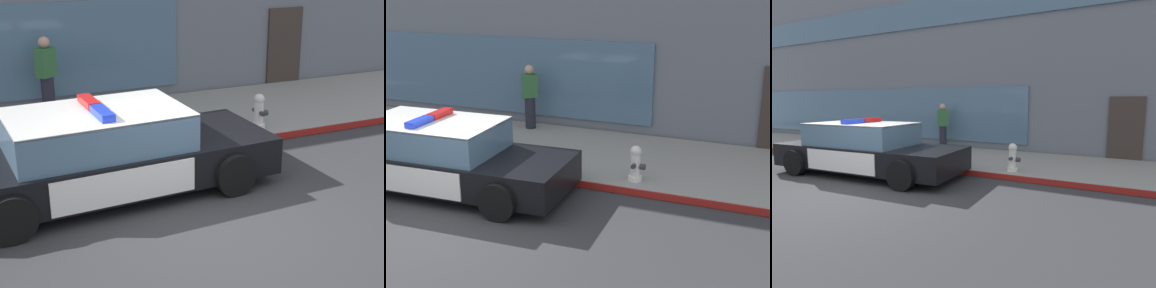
{
  "view_description": "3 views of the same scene",
  "coord_description": "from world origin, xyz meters",
  "views": [
    {
      "loc": [
        -3.25,
        -6.64,
        3.87
      ],
      "look_at": [
        0.5,
        1.92,
        0.45
      ],
      "focal_mm": 53.63,
      "sensor_mm": 36.0,
      "label": 1
    },
    {
      "loc": [
        5.06,
        -6.36,
        3.95
      ],
      "look_at": [
        1.42,
        2.45,
        0.95
      ],
      "focal_mm": 48.42,
      "sensor_mm": 36.0,
      "label": 2
    },
    {
      "loc": [
        4.89,
        -4.52,
        1.94
      ],
      "look_at": [
        1.41,
        2.23,
        0.89
      ],
      "focal_mm": 28.59,
      "sensor_mm": 36.0,
      "label": 3
    }
  ],
  "objects": [
    {
      "name": "pedestrian_on_sidewalk",
      "position": [
        -1.28,
        5.64,
        1.01
      ],
      "size": [
        0.48,
        0.45,
        1.71
      ],
      "rotation": [
        0.0,
        0.0,
        2.22
      ],
      "color": "#23232D",
      "rests_on": "sidewalk"
    },
    {
      "name": "ground",
      "position": [
        0.0,
        0.0,
        0.0
      ],
      "size": [
        48.0,
        48.0,
        0.0
      ],
      "primitive_type": "plane",
      "color": "#303033"
    },
    {
      "name": "curb_red_paint",
      "position": [
        0.0,
        2.56,
        0.08
      ],
      "size": [
        28.8,
        0.04,
        0.14
      ],
      "primitive_type": "cube",
      "color": "maroon",
      "rests_on": "ground"
    },
    {
      "name": "sidewalk",
      "position": [
        0.0,
        4.37,
        0.07
      ],
      "size": [
        48.0,
        3.59,
        0.15
      ],
      "primitive_type": "cube",
      "color": "gray",
      "rests_on": "ground"
    },
    {
      "name": "police_cruiser",
      "position": [
        -1.13,
        1.49,
        0.68
      ],
      "size": [
        5.24,
        2.26,
        1.49
      ],
      "rotation": [
        0.0,
        0.0,
        0.05
      ],
      "color": "black",
      "rests_on": "ground"
    },
    {
      "name": "fire_hydrant",
      "position": [
        2.44,
        2.99,
        0.5
      ],
      "size": [
        0.34,
        0.39,
        0.73
      ],
      "color": "silver",
      "rests_on": "sidewalk"
    }
  ]
}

